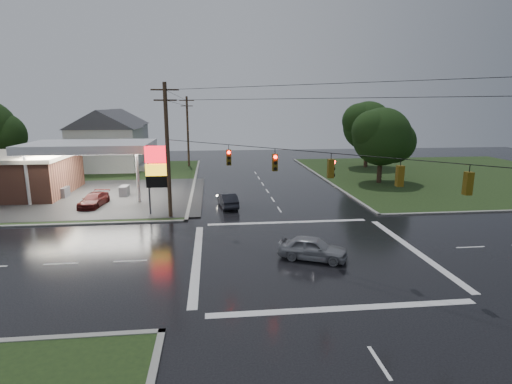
{
  "coord_description": "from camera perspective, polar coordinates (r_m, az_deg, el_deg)",
  "views": [
    {
      "loc": [
        -5.9,
        -23.36,
        9.22
      ],
      "look_at": [
        -2.79,
        4.98,
        3.0
      ],
      "focal_mm": 28.0,
      "sensor_mm": 36.0,
      "label": 1
    }
  ],
  "objects": [
    {
      "name": "house_near",
      "position": [
        61.42,
        -20.6,
        7.04
      ],
      "size": [
        11.05,
        8.48,
        8.6
      ],
      "color": "silver",
      "rests_on": "ground"
    },
    {
      "name": "house_far",
      "position": [
        73.3,
        -19.09,
        7.88
      ],
      "size": [
        11.05,
        8.48,
        8.6
      ],
      "color": "silver",
      "rests_on": "ground"
    },
    {
      "name": "pylon_sign",
      "position": [
        34.56,
        -13.87,
        3.28
      ],
      "size": [
        2.0,
        0.35,
        6.0
      ],
      "color": "#59595E",
      "rests_on": "ground"
    },
    {
      "name": "car_crossing",
      "position": [
        24.74,
        8.12,
        -7.94
      ],
      "size": [
        4.49,
        3.26,
        1.42
      ],
      "primitive_type": "imported",
      "rotation": [
        0.0,
        0.0,
        1.14
      ],
      "color": "gray",
      "rests_on": "ground"
    },
    {
      "name": "utility_pole_nw",
      "position": [
        33.24,
        -12.52,
        5.98
      ],
      "size": [
        2.2,
        0.32,
        11.0
      ],
      "color": "#382619",
      "rests_on": "ground"
    },
    {
      "name": "car_north",
      "position": [
        36.84,
        -4.06,
        -1.15
      ],
      "size": [
        1.94,
        4.17,
        1.32
      ],
      "primitive_type": "imported",
      "rotation": [
        0.0,
        0.0,
        3.28
      ],
      "color": "black",
      "rests_on": "ground"
    },
    {
      "name": "tree_ne_far",
      "position": [
        61.88,
        15.81,
        9.04
      ],
      "size": [
        8.46,
        7.2,
        9.8
      ],
      "color": "black",
      "rests_on": "ground"
    },
    {
      "name": "utility_pole_n",
      "position": [
        61.58,
        -9.72,
        8.64
      ],
      "size": [
        2.2,
        0.32,
        10.5
      ],
      "color": "#382619",
      "rests_on": "ground"
    },
    {
      "name": "traffic_signals",
      "position": [
        24.23,
        7.95,
        5.7
      ],
      "size": [
        26.87,
        26.87,
        1.47
      ],
      "color": "black",
      "rests_on": "ground"
    },
    {
      "name": "car_pump",
      "position": [
        39.88,
        -22.16,
        -1.05
      ],
      "size": [
        2.31,
        4.53,
        1.26
      ],
      "primitive_type": "imported",
      "rotation": [
        0.0,
        0.0,
        -0.13
      ],
      "color": "#4C1211",
      "rests_on": "ground"
    },
    {
      "name": "grass_nw",
      "position": [
        54.07,
        -27.99,
        1.08
      ],
      "size": [
        36.0,
        36.0,
        0.08
      ],
      "primitive_type": "cube",
      "color": "black",
      "rests_on": "ground"
    },
    {
      "name": "gas_station",
      "position": [
        47.85,
        -30.64,
        2.57
      ],
      "size": [
        26.2,
        18.0,
        5.6
      ],
      "color": "#2D2D2D",
      "rests_on": "ground"
    },
    {
      "name": "tree_ne_near",
      "position": [
        49.72,
        17.68,
        7.52
      ],
      "size": [
        7.99,
        6.8,
        8.98
      ],
      "color": "black",
      "rests_on": "ground"
    },
    {
      "name": "ground",
      "position": [
        25.79,
        7.47,
        -8.74
      ],
      "size": [
        120.0,
        120.0,
        0.0
      ],
      "primitive_type": "plane",
      "color": "black",
      "rests_on": "ground"
    },
    {
      "name": "grass_ne",
      "position": [
        59.48,
        26.28,
        2.15
      ],
      "size": [
        36.0,
        36.0,
        0.08
      ],
      "primitive_type": "cube",
      "color": "black",
      "rests_on": "ground"
    }
  ]
}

